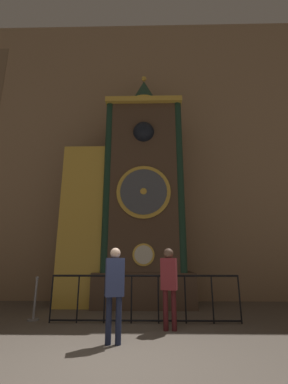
{
  "coord_description": "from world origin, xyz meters",
  "views": [
    {
      "loc": [
        0.52,
        -4.08,
        1.47
      ],
      "look_at": [
        0.34,
        4.89,
        3.83
      ],
      "focal_mm": 24.0,
      "sensor_mm": 36.0,
      "label": 1
    }
  ],
  "objects": [
    {
      "name": "visitor_far",
      "position": [
        0.96,
        1.94,
        1.04
      ],
      "size": [
        0.39,
        0.31,
        1.72
      ],
      "rotation": [
        0.0,
        0.0,
        -0.28
      ],
      "color": "#461518",
      "rests_on": "ground_plane"
    },
    {
      "name": "railing_fence",
      "position": [
        0.41,
        2.59,
        0.61
      ],
      "size": [
        4.62,
        0.05,
        1.1
      ],
      "color": "black",
      "rests_on": "ground_plane"
    },
    {
      "name": "stanchion_post",
      "position": [
        -2.39,
        2.87,
        0.34
      ],
      "size": [
        0.28,
        0.28,
        1.05
      ],
      "color": "gray",
      "rests_on": "ground_plane"
    },
    {
      "name": "clock_tower",
      "position": [
        -0.14,
        4.86,
        3.53
      ],
      "size": [
        4.44,
        1.82,
        8.74
      ],
      "color": "brown",
      "rests_on": "ground_plane"
    },
    {
      "name": "ground_plane",
      "position": [
        0.0,
        0.0,
        0.0
      ],
      "size": [
        28.0,
        28.0,
        0.0
      ],
      "primitive_type": "plane",
      "color": "brown"
    },
    {
      "name": "visitor_near",
      "position": [
        -0.13,
        1.0,
        1.01
      ],
      "size": [
        0.39,
        0.3,
        1.69
      ],
      "rotation": [
        0.0,
        0.0,
        0.26
      ],
      "color": "#1B213A",
      "rests_on": "ground_plane"
    },
    {
      "name": "cathedral_back_wall",
      "position": [
        -0.09,
        6.06,
        6.24
      ],
      "size": [
        24.0,
        0.32,
        12.49
      ],
      "color": "#997A5B",
      "rests_on": "ground_plane"
    }
  ]
}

